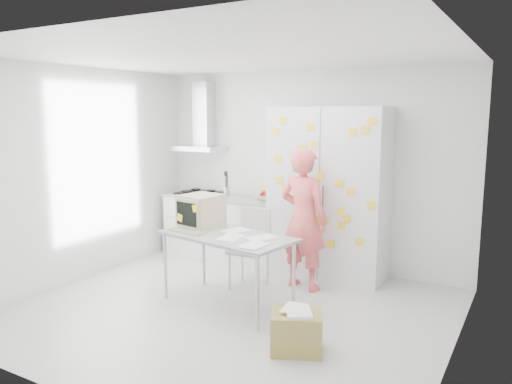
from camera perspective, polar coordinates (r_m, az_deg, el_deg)
The scene contains 10 objects.
floor at distance 5.58m, azimuth -3.00°, elevation -13.48°, with size 4.50×4.00×0.02m, color silver.
walls at distance 5.82m, azimuth 0.74°, elevation 1.39°, with size 4.52×4.01×2.70m.
ceiling at distance 5.18m, azimuth -3.25°, elevation 15.40°, with size 4.50×4.00×0.02m, color white.
counter_run at distance 7.42m, azimuth -3.68°, elevation -3.85°, with size 1.84×0.63×1.28m.
range_hood at distance 7.60m, azimuth -6.09°, elevation 7.74°, with size 0.70×0.48×1.01m.
tall_cabinet at distance 6.52m, azimuth 8.30°, elevation -0.09°, with size 1.50×0.68×2.20m.
person at distance 6.03m, azimuth 5.46°, elevation -3.09°, with size 0.63×0.41×1.72m, color #FA6361.
desk at distance 5.70m, azimuth -5.31°, elevation -3.40°, with size 1.59×0.98×1.19m.
chair at distance 6.17m, azimuth -0.52°, elevation -5.82°, with size 0.47×0.47×0.96m.
cardboard_box at distance 4.66m, azimuth 4.66°, elevation -15.58°, with size 0.56×0.51×0.39m.
Camera 1 is at (2.81, -4.32, 2.13)m, focal length 35.00 mm.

